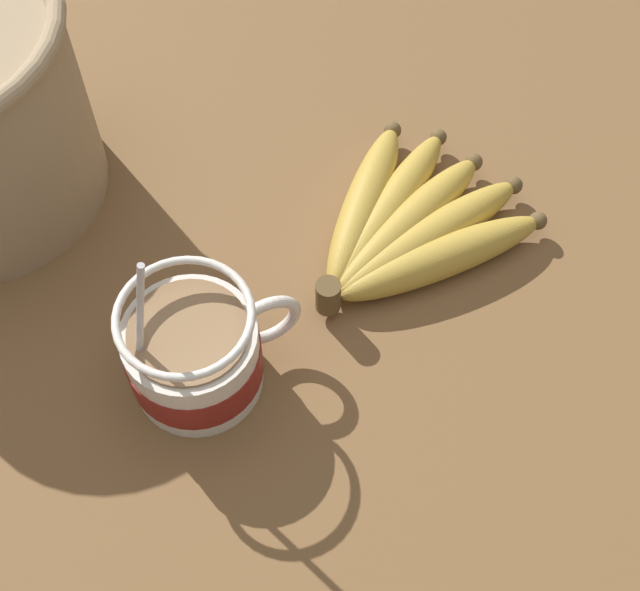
{
  "coord_description": "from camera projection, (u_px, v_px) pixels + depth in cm",
  "views": [
    {
      "loc": [
        -8.28,
        -33.9,
        64.54
      ],
      "look_at": [
        5.93,
        -1.95,
        7.33
      ],
      "focal_mm": 50.0,
      "sensor_mm": 36.0,
      "label": 1
    }
  ],
  "objects": [
    {
      "name": "table",
      "position": [
        243.0,
        340.0,
        0.72
      ],
      "size": [
        112.25,
        112.25,
        3.08
      ],
      "color": "brown",
      "rests_on": "ground"
    },
    {
      "name": "coffee_mug",
      "position": [
        195.0,
        354.0,
        0.65
      ],
      "size": [
        13.52,
        9.99,
        16.81
      ],
      "color": "white",
      "rests_on": "table"
    },
    {
      "name": "banana_bunch",
      "position": [
        407.0,
        227.0,
        0.73
      ],
      "size": [
        20.97,
        16.71,
        4.05
      ],
      "color": "brown",
      "rests_on": "table"
    }
  ]
}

